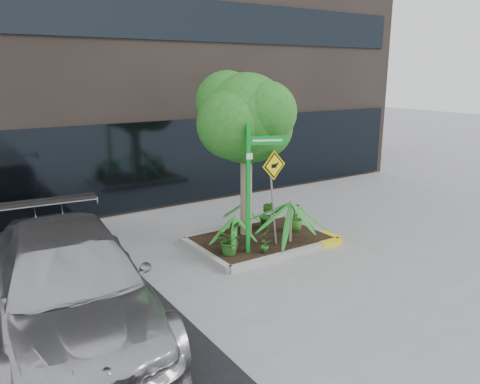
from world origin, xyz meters
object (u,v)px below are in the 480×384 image
tree (246,119)px  cattle_sign (273,181)px  parked_car (71,285)px  street_sign_post (250,176)px

tree → cattle_sign: tree is taller
parked_car → cattle_sign: bearing=18.7°
tree → street_sign_post: bearing=-119.4°
street_sign_post → cattle_sign: size_ratio=1.38×
parked_car → street_sign_post: size_ratio=1.86×
tree → cattle_sign: 1.67m
tree → street_sign_post: (-0.59, -1.04, -1.14)m
street_sign_post → tree: bearing=83.2°
parked_car → cattle_sign: cattle_sign is taller
tree → cattle_sign: (0.14, -0.93, -1.37)m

